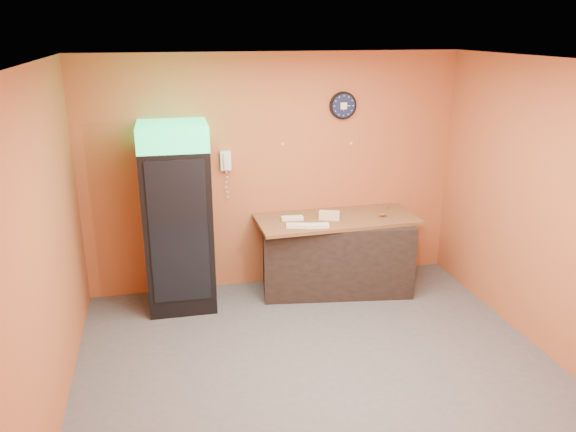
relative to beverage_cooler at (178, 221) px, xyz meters
name	(u,v)px	position (x,y,z in m)	size (l,w,h in m)	color
floor	(319,368)	(1.18, -1.60, -1.02)	(4.50, 4.50, 0.00)	#47474C
back_wall	(275,173)	(1.18, 0.40, 0.38)	(4.50, 0.02, 2.80)	#B15D32
left_wall	(45,251)	(-1.07, -1.60, 0.38)	(0.02, 4.00, 2.80)	#B15D32
right_wall	(549,210)	(3.43, -1.60, 0.38)	(0.02, 4.00, 2.80)	#B15D32
ceiling	(325,61)	(1.18, -1.60, 1.78)	(4.50, 4.00, 0.02)	white
beverage_cooler	(178,221)	(0.00, 0.00, 0.00)	(0.75, 0.76, 2.10)	black
prep_counter	(336,255)	(1.84, 0.01, -0.59)	(1.75, 0.78, 0.88)	black
wall_clock	(343,106)	(2.00, 0.37, 1.15)	(0.32, 0.06, 0.32)	black
wall_phone	(226,161)	(0.59, 0.34, 0.57)	(0.12, 0.11, 0.22)	white
butcher_paper	(337,219)	(1.84, 0.01, -0.13)	(1.89, 0.79, 0.04)	brown
sub_roll_stack	(329,215)	(1.73, -0.04, -0.06)	(0.25, 0.17, 0.10)	beige
wrapped_sandwich_left	(298,226)	(1.31, -0.21, -0.09)	(0.25, 0.10, 0.04)	white
wrapped_sandwich_mid	(317,226)	(1.53, -0.27, -0.09)	(0.26, 0.10, 0.04)	white
wrapped_sandwich_right	(292,218)	(1.31, 0.05, -0.09)	(0.26, 0.10, 0.04)	white
kitchen_tool	(337,212)	(1.88, 0.12, -0.08)	(0.06, 0.06, 0.06)	silver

